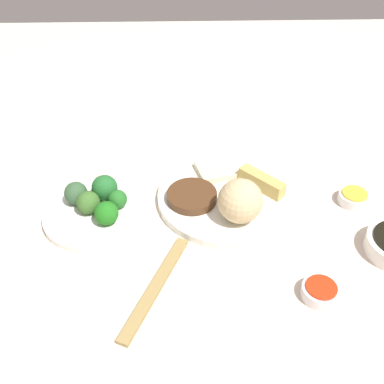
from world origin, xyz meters
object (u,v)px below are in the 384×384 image
broccoli_plate (95,214)px  sauce_ramekin_sweet_and_sour (320,292)px  chopsticks_pair (156,287)px  main_plate (227,197)px  sauce_ramekin_hot_mustard (354,198)px

broccoli_plate → sauce_ramekin_sweet_and_sour: 0.44m
sauce_ramekin_sweet_and_sour → chopsticks_pair: bearing=-5.1°
main_plate → broccoli_plate: main_plate is taller
broccoli_plate → sauce_ramekin_sweet_and_sour: bearing=152.8°
main_plate → sauce_ramekin_hot_mustard: bearing=176.6°
broccoli_plate → sauce_ramekin_hot_mustard: sauce_ramekin_hot_mustard is taller
broccoli_plate → chopsticks_pair: (-0.12, 0.18, -0.00)m
sauce_ramekin_hot_mustard → chopsticks_pair: size_ratio=0.27×
main_plate → sauce_ramekin_sweet_and_sour: sauce_ramekin_sweet_and_sour is taller
main_plate → chopsticks_pair: 0.26m
broccoli_plate → main_plate: bearing=-170.6°
sauce_ramekin_sweet_and_sour → sauce_ramekin_hot_mustard: bearing=-118.8°
broccoli_plate → chopsticks_pair: size_ratio=0.87×
sauce_ramekin_hot_mustard → main_plate: bearing=-3.4°
main_plate → broccoli_plate: size_ratio=1.41×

